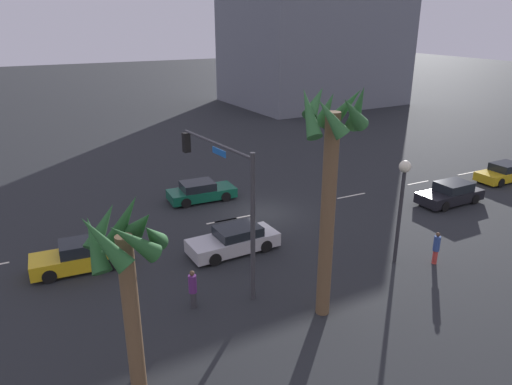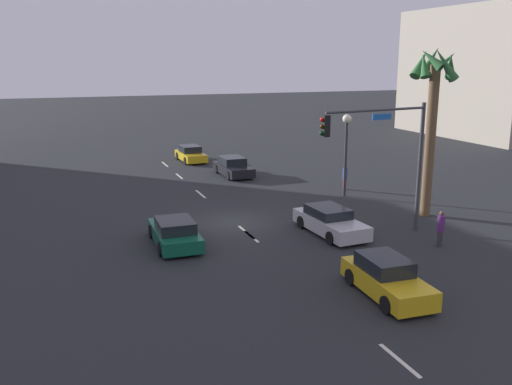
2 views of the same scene
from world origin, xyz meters
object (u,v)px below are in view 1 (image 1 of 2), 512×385
Objects in this scene: traffic_signal at (226,187)px; palm_tree_1 at (331,158)px; car_0 at (234,240)px; car_4 at (450,194)px; car_1 at (201,192)px; pedestrian_1 at (436,247)px; car_3 at (79,257)px; building_0 at (313,50)px; palm_tree_0 at (125,260)px; pedestrian_0 at (193,288)px; car_2 at (503,173)px; streetlamp at (402,191)px.

palm_tree_1 is at bearing 119.41° from traffic_signal.
car_4 is (-15.27, 0.02, 0.02)m from car_0.
car_1 is 15.04m from pedestrian_1.
car_3 is 8.11m from traffic_signal.
car_4 is 40.01m from building_0.
palm_tree_0 is at bearing 7.81° from palm_tree_1.
pedestrian_0 is at bearing 34.52° from traffic_signal.
pedestrian_0 is at bearing 48.93° from building_0.
palm_tree_1 reaches higher than car_4.
traffic_signal is 7.58m from palm_tree_0.
car_0 is 1.10× the size of car_3.
car_3 is 6.64m from pedestrian_0.
car_3 is at bearing -24.74° from pedestrian_1.
car_0 is at bearing -120.12° from traffic_signal.
pedestrian_1 is at bearing -172.22° from palm_tree_0.
car_2 is at bearing 77.01° from building_0.
car_3 is 13.08m from palm_tree_1.
palm_tree_1 is at bearing 54.81° from building_0.
car_3 is at bearing -44.18° from palm_tree_1.
car_0 is at bearing 167.54° from car_3.
traffic_signal reaches higher than car_4.
palm_tree_1 reaches higher than streetlamp.
car_2 is 24.19m from traffic_signal.
streetlamp is (15.67, 6.04, 3.11)m from car_2.
building_0 is at bearing -115.40° from pedestrian_1.
car_3 is at bearing -0.31° from car_2.
building_0 is (-28.52, -37.18, 6.46)m from car_0.
car_1 is 10.92m from traffic_signal.
car_1 is at bearing -89.88° from palm_tree_1.
pedestrian_0 is (4.58, 11.48, 0.30)m from car_1.
palm_tree_0 reaches higher than car_4.
building_0 is (-27.51, -29.54, 6.48)m from car_1.
pedestrian_1 is at bearing 149.44° from streetlamp.
palm_tree_1 reaches higher than pedestrian_0.
palm_tree_0 reaches higher than pedestrian_0.
streetlamp is 3.13× the size of pedestrian_1.
pedestrian_1 is 9.19m from palm_tree_1.
car_0 is 7.52m from car_3.
car_0 is 47.30m from building_0.
car_0 is 0.51× the size of palm_tree_1.
building_0 is (-32.09, -41.02, 6.18)m from pedestrian_0.
palm_tree_0 is 0.71× the size of palm_tree_1.
car_3 is 2.53× the size of pedestrian_0.
car_3 is at bearing -24.01° from streetlamp.
car_4 is at bearing 11.98° from car_2.
palm_tree_0 is (14.98, 2.05, 3.91)m from pedestrian_1.
pedestrian_0 reaches higher than car_0.
pedestrian_0 reaches higher than car_1.
car_2 reaches higher than car_0.
building_0 is (-35.27, -44.78, 2.29)m from palm_tree_0.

